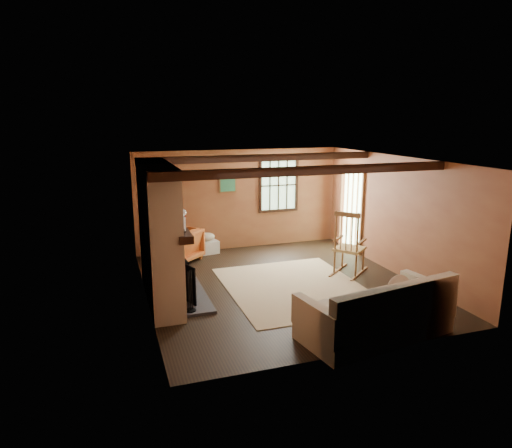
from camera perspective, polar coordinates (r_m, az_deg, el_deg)
name	(u,v)px	position (r m, az deg, el deg)	size (l,w,h in m)	color
ground	(281,285)	(8.85, 3.09, -7.61)	(5.50, 5.50, 0.00)	black
room_envelope	(287,198)	(8.72, 3.95, 3.22)	(5.02, 5.52, 2.44)	brown
fireplace	(161,239)	(7.99, -11.83, -1.87)	(1.02, 2.30, 2.40)	#9A403B
rug	(294,287)	(8.75, 4.80, -7.88)	(2.50, 3.00, 0.01)	tan
rocking_chair	(349,247)	(9.49, 11.52, -2.85)	(1.06, 1.01, 1.33)	tan
sofa	(378,316)	(7.00, 15.03, -11.01)	(2.40, 1.37, 0.92)	beige
firewood_pile	(155,254)	(10.63, -12.48, -3.68)	(0.61, 0.11, 0.22)	brown
laundry_basket	(207,247)	(10.85, -6.16, -2.87)	(0.50, 0.38, 0.30)	silver
basket_pillow	(207,237)	(10.78, -6.20, -1.61)	(0.39, 0.31, 0.19)	beige
armchair	(180,245)	(10.33, -9.43, -2.57)	(0.78, 0.80, 0.73)	#BF6026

